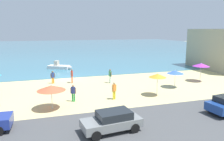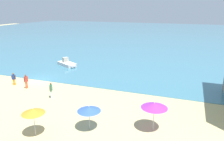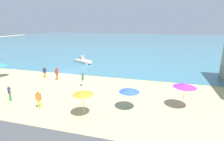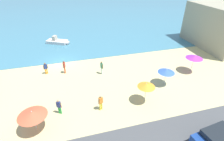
{
  "view_description": "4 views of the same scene",
  "coord_description": "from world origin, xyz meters",
  "px_view_note": "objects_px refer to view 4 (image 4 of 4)",
  "views": [
    {
      "loc": [
        -2.66,
        -30.85,
        6.82
      ],
      "look_at": [
        6.39,
        -1.65,
        1.05
      ],
      "focal_mm": 35.0,
      "sensor_mm": 36.0,
      "label": 1
    },
    {
      "loc": [
        19.21,
        -23.38,
        9.86
      ],
      "look_at": [
        9.88,
        2.31,
        1.77
      ],
      "focal_mm": 35.0,
      "sensor_mm": 36.0,
      "label": 2
    },
    {
      "loc": [
        14.46,
        -24.0,
        7.89
      ],
      "look_at": [
        8.65,
        -2.94,
        1.93
      ],
      "focal_mm": 28.0,
      "sensor_mm": 36.0,
      "label": 3
    },
    {
      "loc": [
        1.29,
        -23.93,
        12.33
      ],
      "look_at": [
        6.23,
        -6.0,
        1.15
      ],
      "focal_mm": 28.0,
      "sensor_mm": 36.0,
      "label": 4
    }
  ],
  "objects_px": {
    "bather_0": "(64,66)",
    "parked_car_4": "(219,137)",
    "bather_4": "(59,106)",
    "bather_2": "(102,67)",
    "bather_1": "(101,102)",
    "beach_umbrella_2": "(166,71)",
    "beach_umbrella_1": "(146,85)",
    "beach_umbrella_3": "(194,57)",
    "skiff_nearshore": "(57,41)",
    "bather_5": "(46,68)",
    "beach_umbrella_7": "(32,114)"
  },
  "relations": [
    {
      "from": "bather_2",
      "to": "parked_car_4",
      "type": "relative_size",
      "value": 0.4
    },
    {
      "from": "bather_2",
      "to": "beach_umbrella_2",
      "type": "bearing_deg",
      "value": -32.74
    },
    {
      "from": "beach_umbrella_2",
      "to": "beach_umbrella_3",
      "type": "height_order",
      "value": "beach_umbrella_3"
    },
    {
      "from": "bather_0",
      "to": "bather_1",
      "type": "xyz_separation_m",
      "value": [
        3.14,
        -8.05,
        -0.03
      ]
    },
    {
      "from": "beach_umbrella_7",
      "to": "skiff_nearshore",
      "type": "relative_size",
      "value": 0.57
    },
    {
      "from": "beach_umbrella_7",
      "to": "bather_5",
      "type": "distance_m",
      "value": 9.52
    },
    {
      "from": "beach_umbrella_3",
      "to": "bather_2",
      "type": "xyz_separation_m",
      "value": [
        -11.73,
        2.66,
        -1.21
      ]
    },
    {
      "from": "beach_umbrella_1",
      "to": "parked_car_4",
      "type": "relative_size",
      "value": 0.53
    },
    {
      "from": "beach_umbrella_1",
      "to": "bather_1",
      "type": "distance_m",
      "value": 4.82
    },
    {
      "from": "bather_1",
      "to": "skiff_nearshore",
      "type": "distance_m",
      "value": 19.52
    },
    {
      "from": "beach_umbrella_1",
      "to": "skiff_nearshore",
      "type": "height_order",
      "value": "beach_umbrella_1"
    },
    {
      "from": "bather_2",
      "to": "bather_5",
      "type": "xyz_separation_m",
      "value": [
        -7.06,
        1.96,
        -0.11
      ]
    },
    {
      "from": "beach_umbrella_1",
      "to": "bather_0",
      "type": "xyz_separation_m",
      "value": [
        -7.82,
        8.13,
        -1.11
      ]
    },
    {
      "from": "bather_4",
      "to": "skiff_nearshore",
      "type": "height_order",
      "value": "bather_4"
    },
    {
      "from": "bather_2",
      "to": "bather_4",
      "type": "bearing_deg",
      "value": -132.32
    },
    {
      "from": "beach_umbrella_2",
      "to": "bather_1",
      "type": "height_order",
      "value": "beach_umbrella_2"
    },
    {
      "from": "bather_2",
      "to": "parked_car_4",
      "type": "bearing_deg",
      "value": -63.1
    },
    {
      "from": "bather_2",
      "to": "parked_car_4",
      "type": "height_order",
      "value": "bather_2"
    },
    {
      "from": "beach_umbrella_2",
      "to": "bather_5",
      "type": "height_order",
      "value": "beach_umbrella_2"
    },
    {
      "from": "bather_0",
      "to": "bather_2",
      "type": "relative_size",
      "value": 0.99
    },
    {
      "from": "beach_umbrella_1",
      "to": "beach_umbrella_3",
      "type": "height_order",
      "value": "beach_umbrella_3"
    },
    {
      "from": "beach_umbrella_1",
      "to": "bather_5",
      "type": "relative_size",
      "value": 1.47
    },
    {
      "from": "bather_0",
      "to": "bather_1",
      "type": "height_order",
      "value": "bather_0"
    },
    {
      "from": "parked_car_4",
      "to": "skiff_nearshore",
      "type": "bearing_deg",
      "value": 115.61
    },
    {
      "from": "bather_4",
      "to": "bather_0",
      "type": "bearing_deg",
      "value": 84.01
    },
    {
      "from": "parked_car_4",
      "to": "skiff_nearshore",
      "type": "relative_size",
      "value": 1.06
    },
    {
      "from": "bather_0",
      "to": "bather_4",
      "type": "bearing_deg",
      "value": -95.99
    },
    {
      "from": "beach_umbrella_2",
      "to": "bather_4",
      "type": "distance_m",
      "value": 12.38
    },
    {
      "from": "bather_1",
      "to": "parked_car_4",
      "type": "bearing_deg",
      "value": -38.1
    },
    {
      "from": "bather_4",
      "to": "bather_5",
      "type": "height_order",
      "value": "bather_4"
    },
    {
      "from": "beach_umbrella_1",
      "to": "skiff_nearshore",
      "type": "xyz_separation_m",
      "value": [
        -8.77,
        19.16,
        -1.72
      ]
    },
    {
      "from": "bather_0",
      "to": "bather_4",
      "type": "xyz_separation_m",
      "value": [
        -0.79,
        -7.52,
        -0.07
      ]
    },
    {
      "from": "beach_umbrella_3",
      "to": "bather_4",
      "type": "bearing_deg",
      "value": -168.97
    },
    {
      "from": "beach_umbrella_1",
      "to": "bather_2",
      "type": "bearing_deg",
      "value": 115.22
    },
    {
      "from": "beach_umbrella_2",
      "to": "bather_4",
      "type": "xyz_separation_m",
      "value": [
        -12.23,
        -1.68,
        -0.91
      ]
    },
    {
      "from": "bather_0",
      "to": "parked_car_4",
      "type": "relative_size",
      "value": 0.4
    },
    {
      "from": "beach_umbrella_2",
      "to": "parked_car_4",
      "type": "xyz_separation_m",
      "value": [
        -0.21,
        -8.56,
        -1.03
      ]
    },
    {
      "from": "bather_0",
      "to": "bather_2",
      "type": "height_order",
      "value": "bather_2"
    },
    {
      "from": "bather_1",
      "to": "skiff_nearshore",
      "type": "bearing_deg",
      "value": 102.1
    },
    {
      "from": "beach_umbrella_1",
      "to": "beach_umbrella_7",
      "type": "xyz_separation_m",
      "value": [
        -10.63,
        -0.88,
        -0.23
      ]
    },
    {
      "from": "bather_5",
      "to": "parked_car_4",
      "type": "height_order",
      "value": "bather_5"
    },
    {
      "from": "beach_umbrella_1",
      "to": "beach_umbrella_2",
      "type": "bearing_deg",
      "value": 32.3
    },
    {
      "from": "bather_0",
      "to": "bather_5",
      "type": "xyz_separation_m",
      "value": [
        -2.37,
        0.46,
        -0.1
      ]
    },
    {
      "from": "bather_0",
      "to": "parked_car_4",
      "type": "distance_m",
      "value": 18.26
    },
    {
      "from": "beach_umbrella_2",
      "to": "bather_0",
      "type": "distance_m",
      "value": 12.87
    },
    {
      "from": "bather_0",
      "to": "bather_4",
      "type": "distance_m",
      "value": 7.56
    },
    {
      "from": "bather_2",
      "to": "parked_car_4",
      "type": "distance_m",
      "value": 14.46
    },
    {
      "from": "bather_0",
      "to": "parked_car_4",
      "type": "bearing_deg",
      "value": -52.03
    },
    {
      "from": "bather_1",
      "to": "parked_car_4",
      "type": "distance_m",
      "value": 10.29
    },
    {
      "from": "parked_car_4",
      "to": "beach_umbrella_2",
      "type": "bearing_deg",
      "value": 88.61
    }
  ]
}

